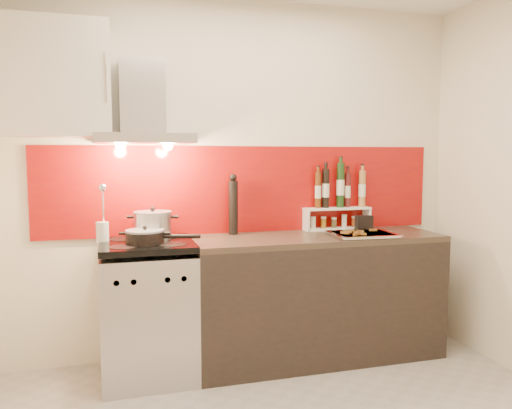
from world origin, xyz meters
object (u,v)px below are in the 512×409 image
object	(u,v)px
stock_pot	(153,225)
saute_pan	(146,237)
baking_tray	(362,234)
counter	(316,296)
pepper_mill	(233,205)
range_stove	(149,311)

from	to	relation	value
stock_pot	saute_pan	bearing A→B (deg)	-107.82
saute_pan	baking_tray	distance (m)	1.50
saute_pan	baking_tray	bearing A→B (deg)	-1.93
stock_pot	saute_pan	world-z (taller)	stock_pot
stock_pot	baking_tray	xyz separation A→B (m)	(1.45, -0.22, -0.09)
stock_pot	baking_tray	bearing A→B (deg)	-8.84
counter	pepper_mill	size ratio (longest dim) A/B	4.08
range_stove	saute_pan	size ratio (longest dim) A/B	1.93
baking_tray	saute_pan	bearing A→B (deg)	178.07
range_stove	counter	xyz separation A→B (m)	(1.20, 0.00, 0.01)
stock_pot	baking_tray	distance (m)	1.47
range_stove	stock_pot	xyz separation A→B (m)	(0.05, 0.11, 0.56)
counter	stock_pot	world-z (taller)	stock_pot
saute_pan	pepper_mill	bearing A→B (deg)	23.55
saute_pan	pepper_mill	distance (m)	0.71
range_stove	saute_pan	distance (m)	0.52
stock_pot	saute_pan	distance (m)	0.19
counter	stock_pot	distance (m)	1.28
pepper_mill	baking_tray	bearing A→B (deg)	-20.81
stock_pot	saute_pan	size ratio (longest dim) A/B	0.54
range_stove	baking_tray	size ratio (longest dim) A/B	1.96
saute_pan	pepper_mill	world-z (taller)	pepper_mill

